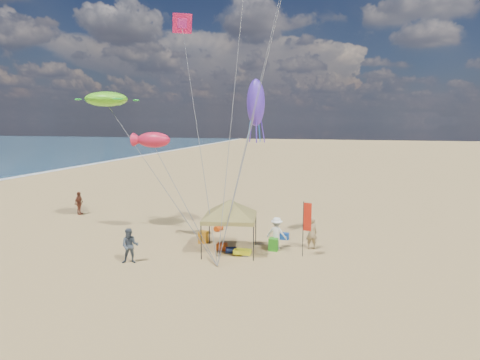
# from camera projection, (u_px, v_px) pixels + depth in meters

# --- Properties ---
(ground) EXTENTS (280.00, 280.00, 0.00)m
(ground) POSITION_uv_depth(u_px,v_px,m) (224.00, 272.00, 19.05)
(ground) COLOR tan
(ground) RESTS_ON ground
(canopy_tent) EXTENTS (5.39, 5.39, 3.37)m
(canopy_tent) POSITION_uv_depth(u_px,v_px,m) (230.00, 202.00, 21.58)
(canopy_tent) COLOR black
(canopy_tent) RESTS_ON ground
(feather_flag) EXTENTS (0.45, 0.12, 2.97)m
(feather_flag) POSITION_uv_depth(u_px,v_px,m) (306.00, 220.00, 20.88)
(feather_flag) COLOR black
(feather_flag) RESTS_ON ground
(cooler_red) EXTENTS (0.54, 0.38, 0.38)m
(cooler_red) POSITION_uv_depth(u_px,v_px,m) (222.00, 247.00, 22.24)
(cooler_red) COLOR #D04A10
(cooler_red) RESTS_ON ground
(cooler_blue) EXTENTS (0.54, 0.38, 0.38)m
(cooler_blue) POSITION_uv_depth(u_px,v_px,m) (284.00, 236.00, 24.27)
(cooler_blue) COLOR #123F93
(cooler_blue) RESTS_ON ground
(bag_navy) EXTENTS (0.69, 0.54, 0.36)m
(bag_navy) POSITION_uv_depth(u_px,v_px,m) (231.00, 250.00, 21.69)
(bag_navy) COLOR #0C1535
(bag_navy) RESTS_ON ground
(bag_orange) EXTENTS (0.54, 0.69, 0.36)m
(bag_orange) POSITION_uv_depth(u_px,v_px,m) (218.00, 228.00, 26.13)
(bag_orange) COLOR #C6420B
(bag_orange) RESTS_ON ground
(chair_green) EXTENTS (0.50, 0.50, 0.70)m
(chair_green) POSITION_uv_depth(u_px,v_px,m) (274.00, 244.00, 22.15)
(chair_green) COLOR #268217
(chair_green) RESTS_ON ground
(chair_yellow) EXTENTS (0.50, 0.50, 0.70)m
(chair_yellow) POSITION_uv_depth(u_px,v_px,m) (203.00, 237.00, 23.53)
(chair_yellow) COLOR orange
(chair_yellow) RESTS_ON ground
(crate_grey) EXTENTS (0.34, 0.30, 0.28)m
(crate_grey) POSITION_uv_depth(u_px,v_px,m) (246.00, 254.00, 21.24)
(crate_grey) COLOR gray
(crate_grey) RESTS_ON ground
(beach_cart) EXTENTS (0.90, 0.50, 0.24)m
(beach_cart) POSITION_uv_depth(u_px,v_px,m) (242.00, 252.00, 21.35)
(beach_cart) COLOR #EDF31B
(beach_cart) RESTS_ON ground
(person_near_a) EXTENTS (0.78, 0.65, 1.82)m
(person_near_a) POSITION_uv_depth(u_px,v_px,m) (311.00, 233.00, 22.34)
(person_near_a) COLOR #9E845A
(person_near_a) RESTS_ON ground
(person_near_b) EXTENTS (1.05, 0.94, 1.80)m
(person_near_b) POSITION_uv_depth(u_px,v_px,m) (130.00, 246.00, 20.09)
(person_near_b) COLOR #3E4955
(person_near_b) RESTS_ON ground
(person_near_c) EXTENTS (1.27, 0.86, 1.81)m
(person_near_c) POSITION_uv_depth(u_px,v_px,m) (277.00, 233.00, 22.34)
(person_near_c) COLOR white
(person_near_c) RESTS_ON ground
(person_far_a) EXTENTS (0.53, 1.08, 1.79)m
(person_far_a) POSITION_uv_depth(u_px,v_px,m) (79.00, 203.00, 30.58)
(person_far_a) COLOR #99543B
(person_far_a) RESTS_ON ground
(turtle_kite) EXTENTS (2.76, 2.22, 0.92)m
(turtle_kite) POSITION_uv_depth(u_px,v_px,m) (106.00, 99.00, 25.07)
(turtle_kite) COLOR #5FDD1E
(turtle_kite) RESTS_ON ground
(fish_kite) EXTENTS (2.18, 1.34, 0.91)m
(fish_kite) POSITION_uv_depth(u_px,v_px,m) (154.00, 140.00, 23.20)
(fish_kite) COLOR red
(fish_kite) RESTS_ON ground
(squid_kite) EXTENTS (1.21, 1.21, 2.78)m
(squid_kite) POSITION_uv_depth(u_px,v_px,m) (256.00, 103.00, 23.75)
(squid_kite) COLOR #5632D2
(squid_kite) RESTS_ON ground
(stunt_kite_pink) EXTENTS (1.47, 1.17, 1.23)m
(stunt_kite_pink) POSITION_uv_depth(u_px,v_px,m) (182.00, 23.00, 27.86)
(stunt_kite_pink) COLOR #F2175F
(stunt_kite_pink) RESTS_ON ground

